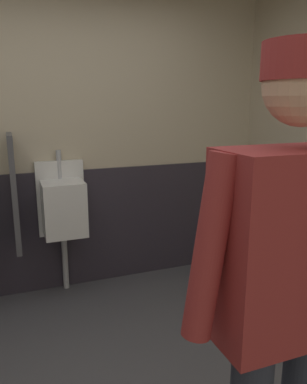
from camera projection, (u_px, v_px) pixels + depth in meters
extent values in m
cube|color=beige|center=(50.00, 134.00, 3.20)|extent=(4.50, 0.12, 2.74)
cube|color=#2D2833|center=(57.00, 231.00, 3.33)|extent=(3.90, 0.03, 1.06)
cube|color=white|center=(61.00, 198.00, 3.26)|extent=(0.40, 0.05, 0.65)
cube|color=white|center=(64.00, 209.00, 3.12)|extent=(0.34, 0.30, 0.45)
cylinder|color=#B7BABF|center=(59.00, 164.00, 3.18)|extent=(0.04, 0.04, 0.24)
cylinder|color=#B7BABF|center=(65.00, 259.00, 3.35)|extent=(0.05, 0.05, 0.55)
cube|color=#4C4C51|center=(14.00, 193.00, 2.92)|extent=(0.04, 0.40, 0.90)
cube|color=maroon|center=(290.00, 246.00, 1.19)|extent=(0.49, 0.24, 0.62)
cylinder|color=maroon|center=(210.00, 248.00, 1.08)|extent=(0.17, 0.09, 0.56)
sphere|color=#D8AD8C|center=(304.00, 85.00, 1.08)|extent=(0.24, 0.24, 0.24)
cylinder|color=maroon|center=(306.00, 61.00, 1.06)|extent=(0.25, 0.25, 0.11)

